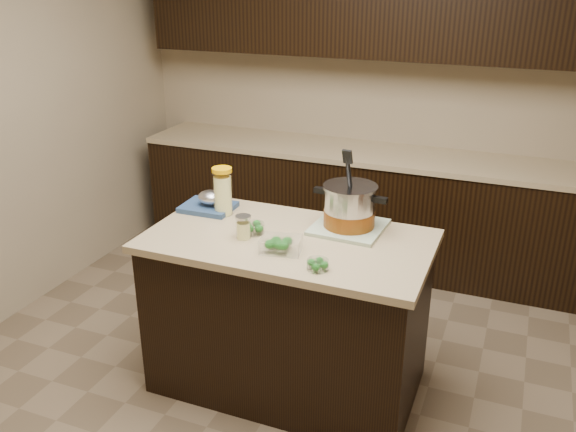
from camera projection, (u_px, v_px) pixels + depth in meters
name	position (u px, v px, depth m)	size (l,w,h in m)	color
ground_plane	(288.00, 381.00, 3.47)	(4.00, 4.00, 0.00)	brown
room_shell	(288.00, 77.00, 2.81)	(4.04, 4.04, 2.72)	tan
back_cabinets	(374.00, 145.00, 4.60)	(3.60, 0.63, 2.33)	black
island	(288.00, 313.00, 3.29)	(1.46, 0.81, 0.90)	black
dish_towel	(349.00, 227.00, 3.22)	(0.36, 0.36, 0.02)	#64875B
stock_pot	(349.00, 209.00, 3.19)	(0.40, 0.31, 0.40)	#B7B7BC
lemonade_pitcher	(223.00, 193.00, 3.37)	(0.15, 0.15, 0.27)	#EDEA91
mason_jar	(243.00, 228.00, 3.10)	(0.09, 0.09, 0.13)	#EDEA91
broccoli_tub_left	(253.00, 228.00, 3.17)	(0.16, 0.16, 0.06)	silver
broccoli_tub_right	(318.00, 265.00, 2.79)	(0.12, 0.12, 0.05)	silver
broccoli_tub_rect	(281.00, 245.00, 2.96)	(0.22, 0.18, 0.07)	silver
blue_tray	(209.00, 203.00, 3.47)	(0.29, 0.24, 0.11)	navy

